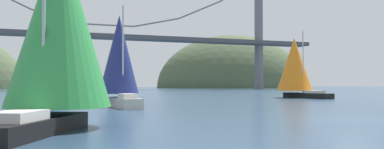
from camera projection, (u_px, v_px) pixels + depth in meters
ground_plane at (352, 118)px, 22.28m from camera, size 360.00×360.00×0.00m
headland_right at (234, 88)px, 169.68m from camera, size 69.48×44.00×46.37m
suspension_bridge at (110, 32)px, 111.73m from camera, size 134.17×6.00×38.18m
sailboat_navy_sail at (120, 58)px, 33.32m from camera, size 3.67×6.51×8.55m
sailboat_orange_sail at (295, 66)px, 53.92m from camera, size 5.65×8.93×9.15m
sailboat_green_sail at (58, 24)px, 17.27m from camera, size 6.29×8.52×9.22m
sailboat_blue_spinnaker at (53, 60)px, 60.48m from camera, size 8.59×9.99×11.76m
channel_buoy at (24, 102)px, 33.75m from camera, size 1.10×1.10×2.64m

